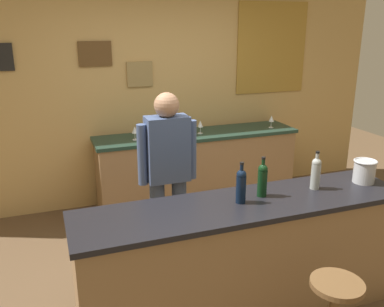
% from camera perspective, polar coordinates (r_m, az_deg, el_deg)
% --- Properties ---
extents(ground_plane, '(10.00, 10.00, 0.00)m').
position_cam_1_polar(ground_plane, '(3.79, 4.03, -17.13)').
color(ground_plane, brown).
extents(back_wall, '(6.00, 0.09, 2.80)m').
position_cam_1_polar(back_wall, '(5.10, -4.77, 9.07)').
color(back_wall, tan).
rests_on(back_wall, ground_plane).
extents(bar_counter, '(2.51, 0.60, 0.92)m').
position_cam_1_polar(bar_counter, '(3.24, 7.16, -14.10)').
color(bar_counter, olive).
rests_on(bar_counter, ground_plane).
extents(side_counter, '(2.46, 0.56, 0.90)m').
position_cam_1_polar(side_counter, '(5.09, 0.73, -2.04)').
color(side_counter, olive).
rests_on(side_counter, ground_plane).
extents(bartender, '(0.52, 0.21, 1.62)m').
position_cam_1_polar(bartender, '(3.56, -3.35, -2.50)').
color(bartender, '#384766').
rests_on(bartender, ground_plane).
extents(wine_bottle_a, '(0.07, 0.07, 0.31)m').
position_cam_1_polar(wine_bottle_a, '(2.97, 6.78, -4.31)').
color(wine_bottle_a, black).
rests_on(wine_bottle_a, bar_counter).
extents(wine_bottle_b, '(0.07, 0.07, 0.31)m').
position_cam_1_polar(wine_bottle_b, '(3.10, 9.68, -3.47)').
color(wine_bottle_b, black).
rests_on(wine_bottle_b, bar_counter).
extents(wine_bottle_c, '(0.07, 0.07, 0.31)m').
position_cam_1_polar(wine_bottle_c, '(3.33, 16.69, -2.48)').
color(wine_bottle_c, '#999E99').
rests_on(wine_bottle_c, bar_counter).
extents(ice_bucket, '(0.19, 0.19, 0.19)m').
position_cam_1_polar(ice_bucket, '(3.61, 22.66, -2.21)').
color(ice_bucket, '#B7BABF').
rests_on(ice_bucket, bar_counter).
extents(wine_glass_a, '(0.07, 0.07, 0.16)m').
position_cam_1_polar(wine_glass_a, '(4.68, -7.91, 3.17)').
color(wine_glass_a, silver).
rests_on(wine_glass_a, side_counter).
extents(wine_glass_b, '(0.07, 0.07, 0.16)m').
position_cam_1_polar(wine_glass_b, '(4.92, 1.15, 4.03)').
color(wine_glass_b, silver).
rests_on(wine_glass_b, side_counter).
extents(wine_glass_c, '(0.07, 0.07, 0.16)m').
position_cam_1_polar(wine_glass_c, '(5.29, 10.89, 4.68)').
color(wine_glass_c, silver).
rests_on(wine_glass_c, side_counter).
extents(coffee_mug, '(0.12, 0.08, 0.09)m').
position_cam_1_polar(coffee_mug, '(4.95, -2.22, 3.36)').
color(coffee_mug, silver).
rests_on(coffee_mug, side_counter).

